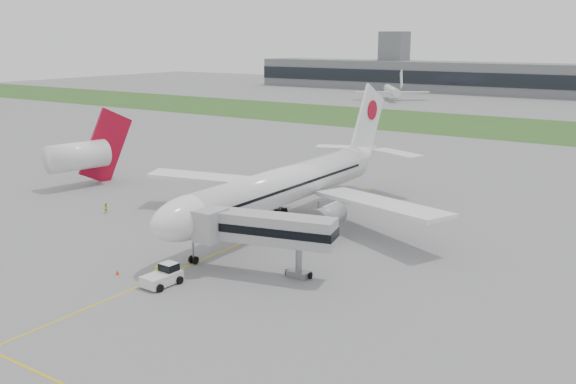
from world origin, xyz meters
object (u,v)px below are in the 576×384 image
Objects in this scene: airliner at (291,183)px; ground_crew_near at (157,273)px; pushback_tug at (164,276)px; neighbor_aircraft at (82,155)px; jet_bridge at (262,229)px.

ground_crew_near is at bearing -88.84° from airliner.
pushback_tug is 1.21m from ground_crew_near.
airliner is 42.33m from neighbor_aircraft.
airliner reaches higher than neighbor_aircraft.
pushback_tug is 2.40× the size of ground_crew_near.
pushback_tug is 0.25× the size of neighbor_aircraft.
neighbor_aircraft is (-42.31, -1.10, -0.17)m from airliner.
ground_crew_near is 49.81m from neighbor_aircraft.
airliner is at bearing 101.49° from jet_bridge.
airliner is 3.14× the size of neighbor_aircraft.
jet_bridge reaches higher than ground_crew_near.
ground_crew_near is (-1.18, 0.25, -0.09)m from pushback_tug.
ground_crew_near is 0.10× the size of neighbor_aircraft.
jet_bridge is at bearing -140.26° from ground_crew_near.
airliner is 26.53m from ground_crew_near.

